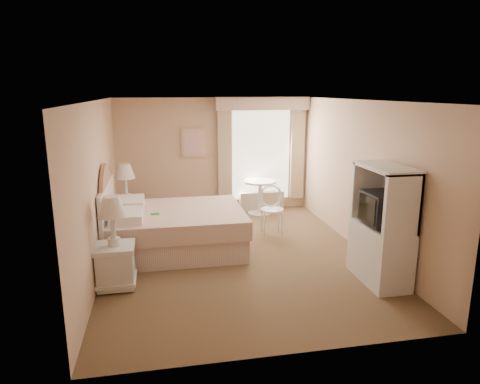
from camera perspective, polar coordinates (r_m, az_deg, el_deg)
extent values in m
cube|color=brown|center=(7.10, -0.39, -8.48)|extent=(4.20, 5.50, 0.01)
cube|color=silver|center=(6.59, -0.42, 12.12)|extent=(4.20, 5.50, 0.01)
cube|color=tan|center=(9.41, -3.47, 4.85)|extent=(4.20, 0.01, 2.50)
cube|color=tan|center=(4.16, 6.56, -6.34)|extent=(4.20, 0.01, 2.50)
cube|color=tan|center=(6.69, -18.38, 0.65)|extent=(0.01, 5.50, 2.50)
cube|color=tan|center=(7.40, 15.79, 2.01)|extent=(0.01, 5.50, 2.50)
cube|color=white|center=(9.57, 2.82, 5.00)|extent=(1.30, 0.02, 2.00)
cube|color=#C2B087|center=(9.36, -2.07, 4.82)|extent=(0.30, 0.08, 2.05)
cube|color=#C2B087|center=(9.75, 7.65, 5.06)|extent=(0.30, 0.08, 2.05)
cube|color=tan|center=(9.39, 3.03, 11.70)|extent=(2.05, 0.20, 0.28)
cube|color=beige|center=(9.70, 2.87, -1.17)|extent=(1.00, 0.22, 0.42)
cube|color=#D6A983|center=(9.30, -6.24, 6.55)|extent=(0.52, 0.03, 0.62)
cube|color=beige|center=(9.28, -6.23, 6.54)|extent=(0.42, 0.02, 0.52)
cube|color=tan|center=(7.38, -8.78, -6.17)|extent=(2.27, 1.73, 0.39)
cube|color=beige|center=(7.28, -8.88, -3.61)|extent=(2.33, 1.79, 0.30)
cube|color=silver|center=(6.84, -14.90, -3.13)|extent=(0.49, 0.67, 0.15)
cube|color=silver|center=(7.63, -14.52, -1.40)|extent=(0.49, 0.67, 0.15)
cube|color=#268B34|center=(7.08, -11.26, -2.88)|extent=(0.14, 0.10, 0.01)
cube|color=silver|center=(7.31, -17.16, -3.54)|extent=(0.06, 1.83, 1.19)
cylinder|color=#A16E56|center=(7.28, -17.22, -2.73)|extent=(0.05, 1.62, 1.62)
cube|color=silver|center=(6.18, -16.22, -9.67)|extent=(0.48, 0.48, 0.52)
cube|color=silver|center=(6.07, -16.40, -7.12)|extent=(0.52, 0.52, 0.06)
cube|color=silver|center=(6.25, -16.11, -11.18)|extent=(0.52, 0.52, 0.05)
cylinder|color=silver|center=(6.05, -16.45, -6.38)|extent=(0.17, 0.17, 0.10)
cylinder|color=silver|center=(5.98, -16.59, -4.49)|extent=(0.07, 0.07, 0.42)
cone|color=silver|center=(5.90, -16.77, -1.87)|extent=(0.38, 0.38, 0.27)
cube|color=silver|center=(8.54, -14.79, -3.11)|extent=(0.49, 0.49, 0.53)
cube|color=silver|center=(8.46, -14.91, -1.18)|extent=(0.53, 0.53, 0.06)
cube|color=silver|center=(8.59, -14.72, -4.26)|extent=(0.53, 0.53, 0.05)
cylinder|color=silver|center=(8.44, -14.94, -0.62)|extent=(0.17, 0.17, 0.11)
cylinder|color=silver|center=(8.39, -15.03, 0.79)|extent=(0.07, 0.07, 0.42)
cone|color=silver|center=(8.34, -15.15, 2.71)|extent=(0.38, 0.38, 0.28)
cylinder|color=silver|center=(9.44, 2.64, -2.80)|extent=(0.52, 0.52, 0.03)
cylinder|color=silver|center=(9.35, 2.66, -0.70)|extent=(0.08, 0.08, 0.70)
cylinder|color=silver|center=(9.27, 2.69, 1.40)|extent=(0.70, 0.70, 0.04)
cylinder|color=silver|center=(7.96, 3.26, -4.36)|extent=(0.03, 0.03, 0.44)
cylinder|color=silver|center=(8.02, 5.63, -4.28)|extent=(0.03, 0.03, 0.44)
cylinder|color=silver|center=(8.28, 2.92, -3.66)|extent=(0.03, 0.03, 0.44)
cylinder|color=silver|center=(8.33, 5.20, -3.58)|extent=(0.03, 0.03, 0.44)
cylinder|color=silver|center=(8.08, 4.28, -2.40)|extent=(0.47, 0.47, 0.04)
torus|color=silver|center=(8.15, 4.15, -0.54)|extent=(0.43, 0.15, 0.42)
cylinder|color=silver|center=(8.16, 2.95, -0.85)|extent=(0.03, 0.03, 0.39)
cylinder|color=silver|center=(8.22, 5.26, -0.80)|extent=(0.03, 0.03, 0.39)
cube|color=silver|center=(6.40, 18.12, -7.79)|extent=(0.50, 1.00, 0.82)
cube|color=silver|center=(5.77, 20.91, -1.74)|extent=(0.50, 0.07, 0.82)
cube|color=silver|center=(6.55, 16.70, 0.32)|extent=(0.50, 0.07, 0.82)
cube|color=silver|center=(6.07, 18.96, 3.11)|extent=(0.50, 1.00, 0.05)
cube|color=silver|center=(6.27, 20.52, -0.54)|extent=(0.04, 1.00, 0.82)
cube|color=black|center=(6.18, 18.41, -2.04)|extent=(0.44, 0.55, 0.44)
cube|color=black|center=(6.08, 16.61, -2.17)|extent=(0.02, 0.46, 0.36)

